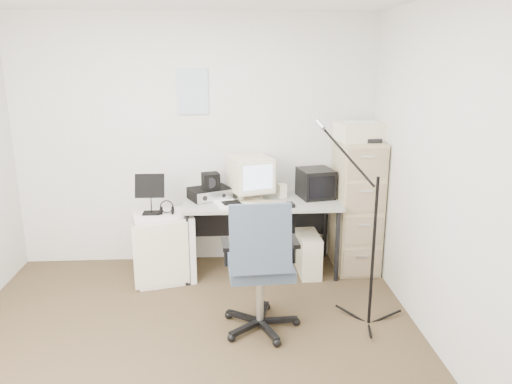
{
  "coord_description": "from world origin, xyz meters",
  "views": [
    {
      "loc": [
        0.3,
        -3.19,
        2.08
      ],
      "look_at": [
        0.55,
        0.95,
        0.95
      ],
      "focal_mm": 35.0,
      "sensor_mm": 36.0,
      "label": 1
    }
  ],
  "objects": [
    {
      "name": "desk_speaker",
      "position": [
        0.84,
        1.53,
        0.8
      ],
      "size": [
        0.09,
        0.09,
        0.14
      ],
      "primitive_type": "cube",
      "rotation": [
        0.0,
        0.0,
        0.33
      ],
      "color": "beige",
      "rests_on": "desk"
    },
    {
      "name": "pc_tower",
      "position": [
        1.09,
        1.34,
        0.2
      ],
      "size": [
        0.21,
        0.44,
        0.41
      ],
      "primitive_type": "cube",
      "rotation": [
        0.0,
        0.0,
        0.03
      ],
      "color": "beige",
      "rests_on": "floor"
    },
    {
      "name": "side_cart",
      "position": [
        -0.3,
        1.29,
        0.33
      ],
      "size": [
        0.62,
        0.54,
        0.66
      ],
      "primitive_type": "cube",
      "rotation": [
        0.0,
        0.0,
        0.25
      ],
      "color": "silver",
      "rests_on": "floor"
    },
    {
      "name": "filing_cabinet",
      "position": [
        1.58,
        1.48,
        0.65
      ],
      "size": [
        0.4,
        0.6,
        1.3
      ],
      "primitive_type": "cube",
      "color": "#CAB285",
      "rests_on": "floor"
    },
    {
      "name": "wall_right",
      "position": [
        1.8,
        0.0,
        1.25
      ],
      "size": [
        0.02,
        3.6,
        2.5
      ],
      "primitive_type": "cube",
      "color": "beige",
      "rests_on": "ground"
    },
    {
      "name": "headphones",
      "position": [
        -0.26,
        1.3,
        0.7
      ],
      "size": [
        0.15,
        0.15,
        0.02
      ],
      "primitive_type": "torus",
      "rotation": [
        0.0,
        0.0,
        -0.05
      ],
      "color": "black",
      "rests_on": "side_cart"
    },
    {
      "name": "music_stand",
      "position": [
        -0.41,
        1.32,
        0.85
      ],
      "size": [
        0.28,
        0.17,
        0.39
      ],
      "primitive_type": "cube",
      "rotation": [
        0.0,
        0.0,
        0.1
      ],
      "color": "black",
      "rests_on": "side_cart"
    },
    {
      "name": "mic_stand",
      "position": [
        1.43,
        0.36,
        0.79
      ],
      "size": [
        0.03,
        0.03,
        1.59
      ],
      "primitive_type": "cylinder",
      "rotation": [
        0.0,
        0.0,
        2.06
      ],
      "color": "black",
      "rests_on": "floor"
    },
    {
      "name": "desk",
      "position": [
        0.63,
        1.45,
        0.36
      ],
      "size": [
        1.5,
        0.7,
        0.73
      ],
      "primitive_type": "cube",
      "color": "gray",
      "rests_on": "floor"
    },
    {
      "name": "wall_calendar",
      "position": [
        -0.02,
        1.79,
        1.75
      ],
      "size": [
        0.3,
        0.02,
        0.44
      ],
      "primitive_type": "cube",
      "color": "white",
      "rests_on": "wall_back"
    },
    {
      "name": "office_chair",
      "position": [
        0.54,
        0.33,
        0.54
      ],
      "size": [
        0.66,
        0.66,
        1.09
      ],
      "primitive_type": "cube",
      "rotation": [
        0.0,
        0.0,
        0.06
      ],
      "color": "#333C4A",
      "rests_on": "floor"
    },
    {
      "name": "keyboard",
      "position": [
        0.64,
        1.3,
        0.74
      ],
      "size": [
        0.48,
        0.33,
        0.03
      ],
      "primitive_type": "cube",
      "rotation": [
        0.0,
        0.0,
        -0.41
      ],
      "color": "beige",
      "rests_on": "desk"
    },
    {
      "name": "wall_back",
      "position": [
        0.0,
        1.8,
        1.25
      ],
      "size": [
        3.6,
        0.02,
        2.5
      ],
      "primitive_type": "cube",
      "color": "beige",
      "rests_on": "ground"
    },
    {
      "name": "crt_monitor",
      "position": [
        0.53,
        1.54,
        0.93
      ],
      "size": [
        0.47,
        0.48,
        0.41
      ],
      "primitive_type": "cube",
      "rotation": [
        0.0,
        0.0,
        0.31
      ],
      "color": "beige",
      "rests_on": "desk"
    },
    {
      "name": "crt_tv",
      "position": [
        1.17,
        1.53,
        0.87
      ],
      "size": [
        0.37,
        0.39,
        0.28
      ],
      "primitive_type": "cube",
      "rotation": [
        0.0,
        0.0,
        0.2
      ],
      "color": "black",
      "rests_on": "desk"
    },
    {
      "name": "wall_front",
      "position": [
        0.0,
        -1.8,
        1.25
      ],
      "size": [
        3.6,
        0.02,
        2.5
      ],
      "primitive_type": "cube",
      "color": "beige",
      "rests_on": "ground"
    },
    {
      "name": "floor",
      "position": [
        0.0,
        0.0,
        -0.01
      ],
      "size": [
        3.6,
        3.6,
        0.01
      ],
      "primitive_type": "cube",
      "color": "#3B3120",
      "rests_on": "ground"
    },
    {
      "name": "papers",
      "position": [
        0.3,
        1.3,
        0.74
      ],
      "size": [
        0.27,
        0.32,
        0.02
      ],
      "primitive_type": "cube",
      "rotation": [
        0.0,
        0.0,
        0.28
      ],
      "color": "white",
      "rests_on": "desk"
    },
    {
      "name": "mouse",
      "position": [
        0.89,
        1.23,
        0.75
      ],
      "size": [
        0.08,
        0.12,
        0.03
      ],
      "primitive_type": "cube",
      "rotation": [
        0.0,
        0.0,
        0.15
      ],
      "color": "black",
      "rests_on": "desk"
    },
    {
      "name": "radio_speaker",
      "position": [
        0.14,
        1.49,
        0.92
      ],
      "size": [
        0.19,
        0.18,
        0.16
      ],
      "primitive_type": "cube",
      "rotation": [
        0.0,
        0.0,
        0.25
      ],
      "color": "black",
      "rests_on": "radio_receiver"
    },
    {
      "name": "printer",
      "position": [
        1.58,
        1.47,
        1.39
      ],
      "size": [
        0.5,
        0.38,
        0.17
      ],
      "primitive_type": "cube",
      "rotation": [
        0.0,
        0.0,
        0.18
      ],
      "color": "beige",
      "rests_on": "filing_cabinet"
    },
    {
      "name": "radio_receiver",
      "position": [
        0.13,
        1.53,
        0.78
      ],
      "size": [
        0.46,
        0.41,
        0.11
      ],
      "primitive_type": "cube",
      "rotation": [
        0.0,
        0.0,
        0.43
      ],
      "color": "black",
      "rests_on": "desk"
    }
  ]
}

